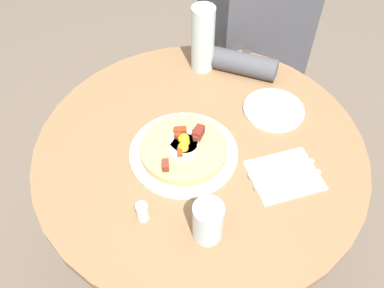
{
  "coord_description": "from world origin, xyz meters",
  "views": [
    {
      "loc": [
        -0.31,
        -0.62,
        1.52
      ],
      "look_at": [
        -0.03,
        -0.01,
        0.73
      ],
      "focal_mm": 36.77,
      "sensor_mm": 36.0,
      "label": 1
    }
  ],
  "objects_px": {
    "pizza_plate": "(184,153)",
    "breakfast_pizza": "(184,147)",
    "water_bottle": "(203,39)",
    "person_seated": "(250,68)",
    "bread_plate": "(274,110)",
    "knife": "(288,180)",
    "dining_table": "(199,179)",
    "pepper_shaker": "(246,57)",
    "salt_shaker": "(142,212)",
    "water_glass": "(208,221)",
    "fork": "(282,169)"
  },
  "relations": [
    {
      "from": "pizza_plate",
      "to": "breakfast_pizza",
      "type": "height_order",
      "value": "breakfast_pizza"
    },
    {
      "from": "water_bottle",
      "to": "person_seated",
      "type": "bearing_deg",
      "value": 25.13
    },
    {
      "from": "bread_plate",
      "to": "knife",
      "type": "height_order",
      "value": "bread_plate"
    },
    {
      "from": "dining_table",
      "to": "knife",
      "type": "height_order",
      "value": "knife"
    },
    {
      "from": "knife",
      "to": "water_bottle",
      "type": "bearing_deg",
      "value": -82.41
    },
    {
      "from": "pizza_plate",
      "to": "knife",
      "type": "xyz_separation_m",
      "value": [
        0.2,
        -0.19,
        0.0
      ]
    },
    {
      "from": "knife",
      "to": "breakfast_pizza",
      "type": "bearing_deg",
      "value": -35.68
    },
    {
      "from": "water_bottle",
      "to": "pizza_plate",
      "type": "bearing_deg",
      "value": -123.59
    },
    {
      "from": "person_seated",
      "to": "pepper_shaker",
      "type": "bearing_deg",
      "value": -130.52
    },
    {
      "from": "water_bottle",
      "to": "pepper_shaker",
      "type": "bearing_deg",
      "value": -16.78
    },
    {
      "from": "person_seated",
      "to": "salt_shaker",
      "type": "height_order",
      "value": "person_seated"
    },
    {
      "from": "knife",
      "to": "water_bottle",
      "type": "distance_m",
      "value": 0.51
    },
    {
      "from": "water_glass",
      "to": "dining_table",
      "type": "bearing_deg",
      "value": 67.65
    },
    {
      "from": "person_seated",
      "to": "breakfast_pizza",
      "type": "relative_size",
      "value": 4.94
    },
    {
      "from": "bread_plate",
      "to": "fork",
      "type": "relative_size",
      "value": 0.98
    },
    {
      "from": "bread_plate",
      "to": "pizza_plate",
      "type": "bearing_deg",
      "value": -173.04
    },
    {
      "from": "person_seated",
      "to": "water_bottle",
      "type": "bearing_deg",
      "value": -154.87
    },
    {
      "from": "fork",
      "to": "pepper_shaker",
      "type": "height_order",
      "value": "pepper_shaker"
    },
    {
      "from": "dining_table",
      "to": "breakfast_pizza",
      "type": "relative_size",
      "value": 3.9
    },
    {
      "from": "dining_table",
      "to": "salt_shaker",
      "type": "height_order",
      "value": "salt_shaker"
    },
    {
      "from": "breakfast_pizza",
      "to": "pepper_shaker",
      "type": "xyz_separation_m",
      "value": [
        0.34,
        0.27,
        -0.0
      ]
    },
    {
      "from": "person_seated",
      "to": "bread_plate",
      "type": "bearing_deg",
      "value": -114.88
    },
    {
      "from": "pizza_plate",
      "to": "salt_shaker",
      "type": "relative_size",
      "value": 5.32
    },
    {
      "from": "bread_plate",
      "to": "knife",
      "type": "distance_m",
      "value": 0.25
    },
    {
      "from": "fork",
      "to": "bread_plate",
      "type": "bearing_deg",
      "value": -109.21
    },
    {
      "from": "breakfast_pizza",
      "to": "salt_shaker",
      "type": "bearing_deg",
      "value": -140.49
    },
    {
      "from": "salt_shaker",
      "to": "water_bottle",
      "type": "bearing_deg",
      "value": 50.26
    },
    {
      "from": "pizza_plate",
      "to": "fork",
      "type": "height_order",
      "value": "pizza_plate"
    },
    {
      "from": "pizza_plate",
      "to": "salt_shaker",
      "type": "bearing_deg",
      "value": -140.48
    },
    {
      "from": "person_seated",
      "to": "pizza_plate",
      "type": "distance_m",
      "value": 0.69
    },
    {
      "from": "knife",
      "to": "water_glass",
      "type": "bearing_deg",
      "value": 18.26
    },
    {
      "from": "breakfast_pizza",
      "to": "pizza_plate",
      "type": "bearing_deg",
      "value": -140.76
    },
    {
      "from": "dining_table",
      "to": "person_seated",
      "type": "xyz_separation_m",
      "value": [
        0.44,
        0.43,
        -0.03
      ]
    },
    {
      "from": "salt_shaker",
      "to": "fork",
      "type": "bearing_deg",
      "value": -3.01
    },
    {
      "from": "pepper_shaker",
      "to": "water_glass",
      "type": "bearing_deg",
      "value": -127.81
    },
    {
      "from": "breakfast_pizza",
      "to": "bread_plate",
      "type": "relative_size",
      "value": 1.3
    },
    {
      "from": "knife",
      "to": "pepper_shaker",
      "type": "xyz_separation_m",
      "value": [
        0.14,
        0.46,
        0.02
      ]
    },
    {
      "from": "person_seated",
      "to": "knife",
      "type": "height_order",
      "value": "person_seated"
    },
    {
      "from": "dining_table",
      "to": "water_bottle",
      "type": "xyz_separation_m",
      "value": [
        0.15,
        0.29,
        0.27
      ]
    },
    {
      "from": "dining_table",
      "to": "salt_shaker",
      "type": "bearing_deg",
      "value": -145.77
    },
    {
      "from": "pizza_plate",
      "to": "bread_plate",
      "type": "xyz_separation_m",
      "value": [
        0.3,
        0.04,
        -0.0
      ]
    },
    {
      "from": "water_bottle",
      "to": "salt_shaker",
      "type": "height_order",
      "value": "water_bottle"
    },
    {
      "from": "bread_plate",
      "to": "knife",
      "type": "xyz_separation_m",
      "value": [
        -0.1,
        -0.23,
        0.0
      ]
    },
    {
      "from": "water_glass",
      "to": "pepper_shaker",
      "type": "relative_size",
      "value": 2.33
    },
    {
      "from": "knife",
      "to": "water_glass",
      "type": "xyz_separation_m",
      "value": [
        -0.25,
        -0.04,
        0.05
      ]
    },
    {
      "from": "pizza_plate",
      "to": "water_glass",
      "type": "distance_m",
      "value": 0.24
    },
    {
      "from": "bread_plate",
      "to": "breakfast_pizza",
      "type": "bearing_deg",
      "value": -173.16
    },
    {
      "from": "fork",
      "to": "pepper_shaker",
      "type": "distance_m",
      "value": 0.44
    },
    {
      "from": "breakfast_pizza",
      "to": "fork",
      "type": "distance_m",
      "value": 0.26
    },
    {
      "from": "person_seated",
      "to": "water_glass",
      "type": "bearing_deg",
      "value": -128.54
    }
  ]
}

